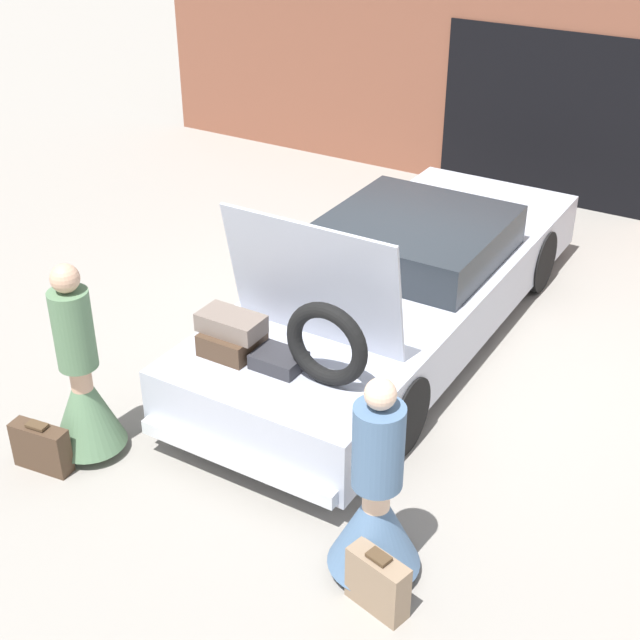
# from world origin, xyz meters

# --- Properties ---
(ground_plane) EXTENTS (40.00, 40.00, 0.00)m
(ground_plane) POSITION_xyz_m (0.00, 0.00, 0.00)
(ground_plane) COLOR gray
(garage_wall_back) EXTENTS (12.00, 0.14, 2.80)m
(garage_wall_back) POSITION_xyz_m (0.00, 4.20, 1.39)
(garage_wall_back) COLOR brown
(garage_wall_back) RESTS_ON ground_plane
(car) EXTENTS (1.89, 5.42, 1.84)m
(car) POSITION_xyz_m (-0.00, -0.01, 0.54)
(car) COLOR #B2B7C6
(car) RESTS_ON ground_plane
(person_left) EXTENTS (0.59, 0.59, 1.68)m
(person_left) POSITION_xyz_m (-1.29, -2.92, 0.60)
(person_left) COLOR tan
(person_left) RESTS_ON ground_plane
(person_right) EXTENTS (0.64, 0.64, 1.56)m
(person_right) POSITION_xyz_m (1.29, -2.90, 0.55)
(person_right) COLOR beige
(person_right) RESTS_ON ground_plane
(suitcase_beside_left_person) EXTENTS (0.49, 0.21, 0.42)m
(suitcase_beside_left_person) POSITION_xyz_m (-1.46, -3.29, 0.20)
(suitcase_beside_left_person) COLOR #473323
(suitcase_beside_left_person) RESTS_ON ground_plane
(suitcase_beside_right_person) EXTENTS (0.46, 0.26, 0.45)m
(suitcase_beside_right_person) POSITION_xyz_m (1.47, -3.18, 0.21)
(suitcase_beside_right_person) COLOR #8C7259
(suitcase_beside_right_person) RESTS_ON ground_plane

